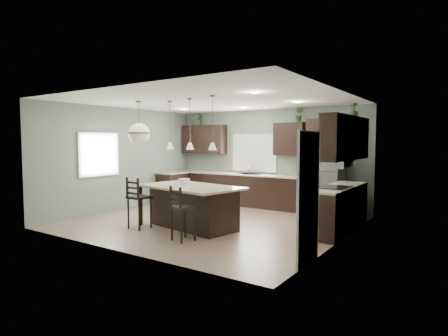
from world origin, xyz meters
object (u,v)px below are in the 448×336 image
serving_dish (184,182)px  bar_stool_left (139,203)px  bar_stool_right (183,213)px  refrigerator (324,179)px  plant_back_left (198,119)px  kitchen_island (190,207)px

serving_dish → bar_stool_left: bar_stool_left is taller
serving_dish → bar_stool_left: (-0.68, -0.68, -0.44)m
bar_stool_right → serving_dish: bearing=142.7°
refrigerator → plant_back_left: 4.55m
refrigerator → serving_dish: 3.67m
kitchen_island → bar_stool_left: (-0.88, -0.64, 0.10)m
plant_back_left → kitchen_island: bearing=-54.5°
refrigerator → serving_dish: (-2.09, -3.01, 0.07)m
kitchen_island → bar_stool_left: 1.10m
kitchen_island → plant_back_left: 4.55m
serving_dish → plant_back_left: bearing=123.5°
kitchen_island → refrigerator: bearing=68.6°
kitchen_island → serving_dish: serving_dish is taller
kitchen_island → bar_stool_right: 1.04m
bar_stool_left → bar_stool_right: (1.43, -0.24, -0.04)m
bar_stool_left → plant_back_left: plant_back_left is taller
bar_stool_right → refrigerator: bearing=84.7°
serving_dish → bar_stool_right: 1.28m
bar_stool_right → kitchen_island: bearing=135.6°
serving_dish → plant_back_left: size_ratio=0.64×
serving_dish → bar_stool_left: bearing=-135.1°
bar_stool_right → plant_back_left: bearing=138.4°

